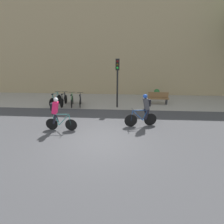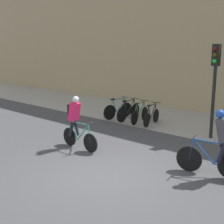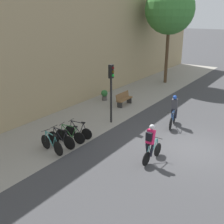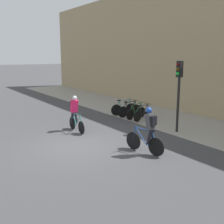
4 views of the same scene
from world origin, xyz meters
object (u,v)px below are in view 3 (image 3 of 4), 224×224
parked_bike_3 (78,131)px  bench (124,99)px  parked_bike_0 (52,144)px  parked_bike_1 (61,139)px  potted_plant (104,95)px  parked_bike_2 (70,135)px  cyclist_pink (151,142)px  cyclist_grey (174,110)px  traffic_light_pole (111,83)px

parked_bike_3 → bench: size_ratio=1.00×
parked_bike_0 → parked_bike_3: size_ratio=1.08×
parked_bike_1 → bench: bearing=7.3°
parked_bike_3 → potted_plant: parked_bike_3 is taller
parked_bike_2 → bench: parked_bike_2 is taller
parked_bike_0 → potted_plant: size_ratio=2.15×
cyclist_pink → parked_bike_0: 4.56m
cyclist_pink → bench: size_ratio=1.13×
cyclist_grey → parked_bike_3: size_ratio=1.15×
parked_bike_1 → potted_plant: parked_bike_1 is taller
cyclist_grey → potted_plant: bearing=74.0°
parked_bike_0 → potted_plant: (7.95, 2.71, 0.03)m
parked_bike_2 → potted_plant: size_ratio=2.09×
potted_plant → parked_bike_3: bearing=-155.9°
parked_bike_2 → potted_plant: 7.22m
parked_bike_2 → traffic_light_pole: bearing=-2.8°
traffic_light_pole → parked_bike_1: bearing=177.6°
bench → potted_plant: bench is taller
parked_bike_3 → bench: bearing=8.8°
parked_bike_0 → traffic_light_pole: bearing=-2.1°
cyclist_pink → cyclist_grey: 4.57m
cyclist_grey → potted_plant: size_ratio=2.30×
parked_bike_1 → traffic_light_pole: (4.00, -0.17, 1.96)m
traffic_light_pole → cyclist_pink: bearing=-125.9°
parked_bike_3 → potted_plant: 6.64m
cyclist_grey → parked_bike_3: cyclist_grey is taller
parked_bike_1 → parked_bike_3: size_ratio=1.09×
parked_bike_1 → traffic_light_pole: bearing=-2.4°
traffic_light_pole → parked_bike_2: bearing=177.2°
parked_bike_0 → parked_bike_1: (0.63, -0.00, -0.00)m
cyclist_grey → bench: bearing=70.0°
cyclist_grey → parked_bike_0: (-6.20, 3.37, -0.54)m
cyclist_pink → traffic_light_pole: traffic_light_pole is taller
cyclist_pink → parked_bike_2: 4.25m
cyclist_pink → bench: 7.93m
parked_bike_1 → parked_bike_3: bearing=-0.0°
cyclist_grey → parked_bike_2: cyclist_grey is taller
cyclist_grey → parked_bike_1: size_ratio=1.06×
parked_bike_0 → cyclist_grey: bearing=-28.5°
cyclist_grey → bench: size_ratio=1.15×
traffic_light_pole → potted_plant: traffic_light_pole is taller
cyclist_grey → parked_bike_1: bearing=148.9°
parked_bike_2 → bench: bearing=8.0°
traffic_light_pole → parked_bike_0: bearing=177.9°
cyclist_grey → parked_bike_0: cyclist_grey is taller
cyclist_pink → traffic_light_pole: bearing=54.1°
parked_bike_1 → parked_bike_3: parked_bike_1 is taller
cyclist_pink → parked_bike_3: (0.17, 4.19, -0.57)m
cyclist_pink → parked_bike_0: bearing=112.2°
cyclist_pink → cyclist_grey: cyclist_grey is taller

